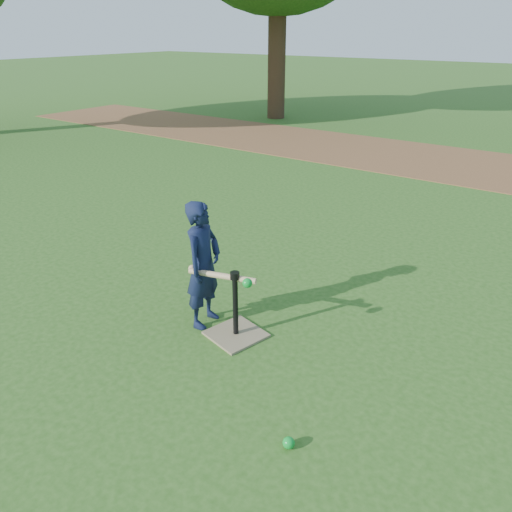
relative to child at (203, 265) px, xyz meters
The scene contains 6 objects.
ground 0.72m from the child, 42.92° to the right, with size 80.00×80.00×0.00m, color #285116.
dirt_strip 7.23m from the child, 87.48° to the left, with size 24.00×3.00×0.01m, color brown.
child is the anchor object (origin of this frame).
wiffle_ball_ground 1.73m from the child, 30.44° to the right, with size 0.08×0.08×0.08m, color #0D922A.
batting_tee 0.59m from the child, ahead, with size 0.52×0.52×0.61m.
swing_action 0.28m from the child, 11.29° to the right, with size 0.68×0.22×0.13m.
Camera 1 is at (2.32, -2.59, 2.45)m, focal length 35.00 mm.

